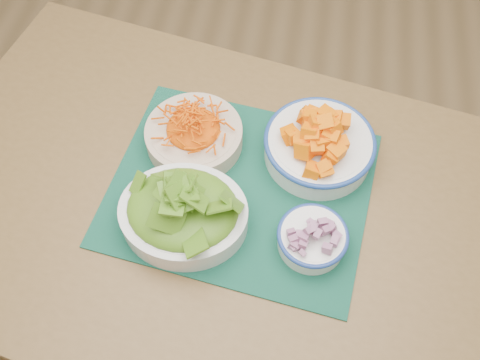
# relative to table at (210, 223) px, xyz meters

# --- Properties ---
(ground) EXTENTS (4.00, 4.00, 0.00)m
(ground) POSITION_rel_table_xyz_m (0.17, 0.30, -0.65)
(ground) COLOR olive
(ground) RESTS_ON ground
(table) EXTENTS (1.34, 1.02, 0.75)m
(table) POSITION_rel_table_xyz_m (0.00, 0.00, 0.00)
(table) COLOR brown
(table) RESTS_ON ground
(placemat) EXTENTS (0.56, 0.48, 0.00)m
(placemat) POSITION_rel_table_xyz_m (0.06, 0.03, 0.10)
(placemat) COLOR #083024
(placemat) RESTS_ON table
(carrot_bowl) EXTENTS (0.25, 0.25, 0.08)m
(carrot_bowl) POSITION_rel_table_xyz_m (-0.05, 0.13, 0.14)
(carrot_bowl) COLOR beige
(carrot_bowl) RESTS_ON placemat
(squash_bowl) EXTENTS (0.29, 0.29, 0.11)m
(squash_bowl) POSITION_rel_table_xyz_m (0.21, 0.14, 0.15)
(squash_bowl) COLOR white
(squash_bowl) RESTS_ON placemat
(lettuce_bowl) EXTENTS (0.25, 0.21, 0.12)m
(lettuce_bowl) POSITION_rel_table_xyz_m (-0.03, -0.06, 0.16)
(lettuce_bowl) COLOR silver
(lettuce_bowl) RESTS_ON placemat
(onion_bowl) EXTENTS (0.15, 0.15, 0.07)m
(onion_bowl) POSITION_rel_table_xyz_m (0.21, -0.07, 0.14)
(onion_bowl) COLOR white
(onion_bowl) RESTS_ON placemat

